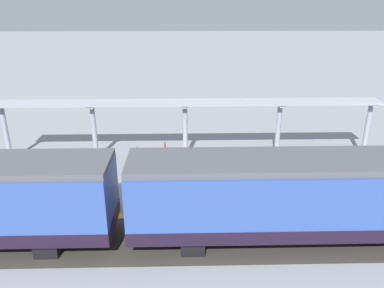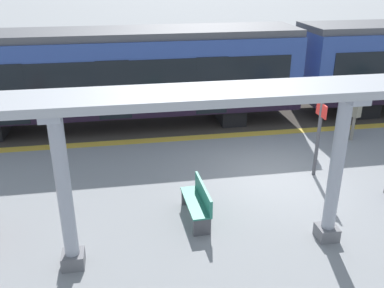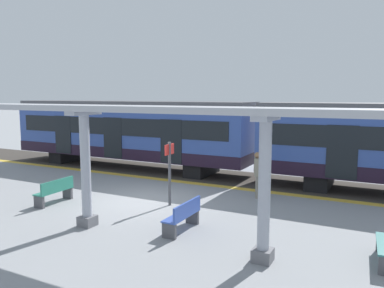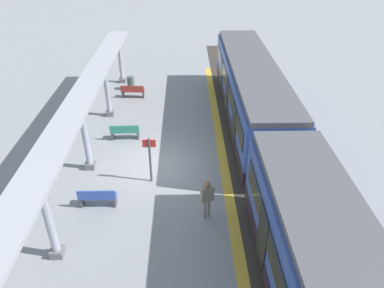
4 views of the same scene
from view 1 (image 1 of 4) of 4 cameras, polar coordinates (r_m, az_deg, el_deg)
name	(u,v)px [view 1 (image 1 of 4)]	position (r m, az deg, el deg)	size (l,w,h in m)	color
ground_plane	(187,181)	(19.95, -0.69, -5.62)	(176.00, 176.00, 0.00)	gray
tactile_edge_strip	(188,215)	(17.12, -0.53, -10.56)	(0.43, 26.71, 0.01)	gold
trackbed	(189,239)	(15.61, -0.42, -14.09)	(3.20, 38.71, 0.01)	#38332D
train_near_carriage	(304,198)	(15.34, 16.40, -7.71)	(2.65, 13.41, 3.48)	#314C9A
canopy_pillar_nearest	(367,130)	(24.53, 24.71, 1.93)	(1.10, 0.44, 3.35)	slate
canopy_pillar_second	(278,131)	(22.73, 12.76, 1.96)	(1.10, 0.44, 3.35)	slate
canopy_pillar_third	(185,131)	(22.04, -1.03, 1.89)	(1.10, 0.44, 3.35)	slate
canopy_pillar_fourth	(94,132)	(22.62, -14.42, 1.72)	(1.10, 0.44, 3.35)	slate
canopy_pillar_fifth	(6,133)	(24.26, -26.08, 1.50)	(1.10, 0.44, 3.35)	slate
canopy_beam	(188,103)	(21.53, -0.56, 6.23)	(1.20, 21.72, 0.16)	#A8AAB2
bench_near_end	(45,161)	(22.74, -21.13, -2.40)	(1.52, 0.53, 0.86)	#30716E
bench_mid_platform	(232,160)	(21.50, 6.07, -2.36)	(1.52, 0.50, 0.86)	#2B7F69
bench_far_end	(138,158)	(21.81, -8.08, -2.10)	(1.50, 0.44, 0.86)	#3652AC
bench_extra_slot	(325,157)	(22.98, 19.29, -1.89)	(1.52, 0.53, 0.86)	#9D2F26
trash_bin	(346,155)	(23.72, 22.08, -1.51)	(0.48, 0.48, 0.91)	#41504D
platform_info_sign	(165,158)	(19.48, -4.04, -2.05)	(0.56, 0.10, 2.20)	#4C4C51
passenger_waiting_near_edge	(111,184)	(17.78, -12.03, -5.83)	(0.54, 0.38, 1.71)	gray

